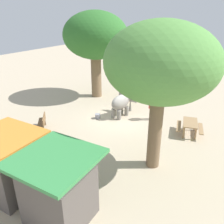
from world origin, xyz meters
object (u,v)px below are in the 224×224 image
object	(u,v)px
shade_tree_secondary	(95,36)
market_stall_green	(59,191)
elephant	(122,102)
wooden_bench	(42,122)
market_stall_orange	(8,168)
shade_tree_main	(161,64)
picnic_table_near	(190,125)
person_handler	(151,106)
picnic_table_far	(133,92)
feed_bucket	(98,116)

from	to	relation	value
shade_tree_secondary	market_stall_green	bearing A→B (deg)	117.80
elephant	wooden_bench	distance (m)	5.42
market_stall_orange	shade_tree_main	bearing A→B (deg)	-133.82
elephant	picnic_table_near	xyz separation A→B (m)	(-4.71, 0.42, -0.40)
person_handler	market_stall_green	distance (m)	9.20
elephant	shade_tree_main	xyz separation A→B (m)	(-3.90, 4.38, 3.78)
picnic_table_near	picnic_table_far	distance (m)	6.83
person_handler	shade_tree_secondary	distance (m)	7.40
elephant	market_stall_orange	bearing A→B (deg)	-174.93
elephant	market_stall_orange	distance (m)	8.86
elephant	person_handler	world-z (taller)	person_handler
person_handler	shade_tree_secondary	xyz separation A→B (m)	(5.80, -2.26, 3.99)
market_stall_orange	market_stall_green	bearing A→B (deg)	180.00
elephant	wooden_bench	size ratio (longest dim) A/B	1.70
picnic_table_far	picnic_table_near	bearing A→B (deg)	-148.91
shade_tree_main	market_stall_orange	xyz separation A→B (m)	(4.29, 4.47, -3.63)
picnic_table_far	market_stall_green	xyz separation A→B (m)	(-3.04, 12.42, 0.55)
picnic_table_far	shade_tree_main	bearing A→B (deg)	-172.37
elephant	picnic_table_far	distance (m)	3.69
elephant	market_stall_orange	size ratio (longest dim) A/B	0.89
elephant	feed_bucket	size ratio (longest dim) A/B	6.26
shade_tree_secondary	wooden_bench	bearing A→B (deg)	94.52
shade_tree_main	picnic_table_far	distance (m)	10.15
wooden_bench	picnic_table_far	xyz separation A→B (m)	(-2.46, -7.85, 0.12)
person_handler	market_stall_orange	size ratio (longest dim) A/B	0.64
market_stall_green	picnic_table_far	bearing A→B (deg)	-76.26
wooden_bench	feed_bucket	bearing A→B (deg)	-74.85
picnic_table_near	market_stall_orange	bearing A→B (deg)	-44.26
elephant	shade_tree_secondary	size ratio (longest dim) A/B	0.33
person_handler	market_stall_green	world-z (taller)	market_stall_green
wooden_bench	feed_bucket	world-z (taller)	wooden_bench
market_stall_orange	feed_bucket	size ratio (longest dim) A/B	7.00
picnic_table_far	market_stall_green	size ratio (longest dim) A/B	0.78
person_handler	feed_bucket	xyz separation A→B (m)	(3.18, 1.62, -0.79)
elephant	picnic_table_far	bearing A→B (deg)	20.62
shade_tree_main	person_handler	bearing A→B (deg)	-67.77
elephant	feed_bucket	world-z (taller)	elephant
shade_tree_main	wooden_bench	distance (m)	8.38
feed_bucket	picnic_table_far	bearing A→B (deg)	-94.50
feed_bucket	picnic_table_near	bearing A→B (deg)	-171.80
person_handler	shade_tree_secondary	size ratio (longest dim) A/B	0.24
person_handler	picnic_table_far	xyz separation A→B (m)	(2.80, -3.22, -0.36)
shade_tree_secondary	picnic_table_far	world-z (taller)	shade_tree_secondary
wooden_bench	feed_bucket	distance (m)	3.66
wooden_bench	picnic_table_far	world-z (taller)	wooden_bench
market_stall_green	market_stall_orange	distance (m)	2.60
shade_tree_main	shade_tree_secondary	xyz separation A→B (m)	(7.73, -6.99, 0.17)
wooden_bench	picnic_table_far	distance (m)	8.23
picnic_table_far	feed_bucket	size ratio (longest dim) A/B	5.45
elephant	market_stall_green	bearing A→B (deg)	-158.40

